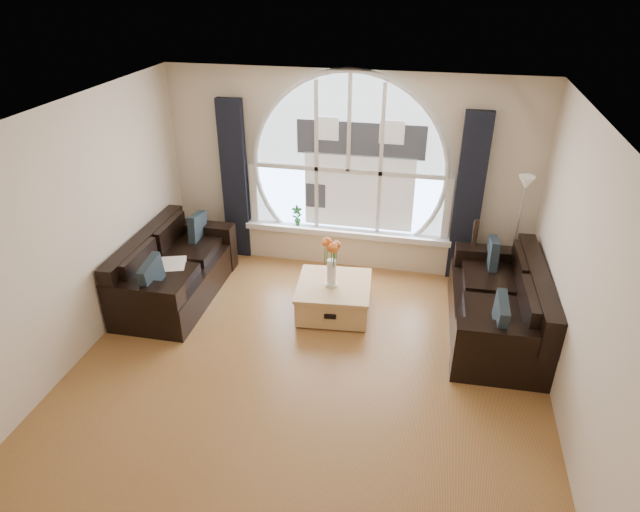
{
  "coord_description": "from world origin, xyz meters",
  "views": [
    {
      "loc": [
        1.1,
        -4.21,
        3.89
      ],
      "look_at": [
        0.0,
        0.9,
        1.05
      ],
      "focal_mm": 30.7,
      "sensor_mm": 36.0,
      "label": 1
    }
  ],
  "objects_px": {
    "coffee_chest": "(334,296)",
    "potted_plant": "(297,215)",
    "sofa_left": "(176,269)",
    "vase_flowers": "(332,257)",
    "guitar": "(471,254)",
    "sofa_right": "(497,304)",
    "floor_lamp": "(516,236)"
  },
  "relations": [
    {
      "from": "coffee_chest",
      "to": "sofa_right",
      "type": "bearing_deg",
      "value": -6.54
    },
    {
      "from": "coffee_chest",
      "to": "vase_flowers",
      "type": "distance_m",
      "value": 0.57
    },
    {
      "from": "sofa_left",
      "to": "guitar",
      "type": "height_order",
      "value": "guitar"
    },
    {
      "from": "floor_lamp",
      "to": "potted_plant",
      "type": "bearing_deg",
      "value": 175.16
    },
    {
      "from": "vase_flowers",
      "to": "sofa_right",
      "type": "bearing_deg",
      "value": -0.33
    },
    {
      "from": "sofa_left",
      "to": "vase_flowers",
      "type": "bearing_deg",
      "value": 0.03
    },
    {
      "from": "coffee_chest",
      "to": "guitar",
      "type": "distance_m",
      "value": 1.9
    },
    {
      "from": "sofa_left",
      "to": "floor_lamp",
      "type": "distance_m",
      "value": 4.37
    },
    {
      "from": "sofa_right",
      "to": "floor_lamp",
      "type": "relative_size",
      "value": 1.22
    },
    {
      "from": "sofa_left",
      "to": "potted_plant",
      "type": "bearing_deg",
      "value": 44.58
    },
    {
      "from": "coffee_chest",
      "to": "vase_flowers",
      "type": "xyz_separation_m",
      "value": [
        -0.03,
        -0.03,
        0.57
      ]
    },
    {
      "from": "potted_plant",
      "to": "coffee_chest",
      "type": "bearing_deg",
      "value": -58.01
    },
    {
      "from": "coffee_chest",
      "to": "sofa_left",
      "type": "bearing_deg",
      "value": 176.4
    },
    {
      "from": "potted_plant",
      "to": "sofa_left",
      "type": "bearing_deg",
      "value": -134.65
    },
    {
      "from": "sofa_right",
      "to": "coffee_chest",
      "type": "bearing_deg",
      "value": 176.89
    },
    {
      "from": "sofa_right",
      "to": "vase_flowers",
      "type": "height_order",
      "value": "vase_flowers"
    },
    {
      "from": "sofa_left",
      "to": "floor_lamp",
      "type": "xyz_separation_m",
      "value": [
        4.22,
        1.05,
        0.4
      ]
    },
    {
      "from": "vase_flowers",
      "to": "floor_lamp",
      "type": "height_order",
      "value": "floor_lamp"
    },
    {
      "from": "sofa_right",
      "to": "floor_lamp",
      "type": "xyz_separation_m",
      "value": [
        0.24,
        1.03,
        0.4
      ]
    },
    {
      "from": "coffee_chest",
      "to": "potted_plant",
      "type": "height_order",
      "value": "potted_plant"
    },
    {
      "from": "sofa_left",
      "to": "vase_flowers",
      "type": "distance_m",
      "value": 2.07
    },
    {
      "from": "floor_lamp",
      "to": "guitar",
      "type": "distance_m",
      "value": 0.59
    },
    {
      "from": "sofa_left",
      "to": "floor_lamp",
      "type": "relative_size",
      "value": 1.19
    },
    {
      "from": "sofa_right",
      "to": "guitar",
      "type": "distance_m",
      "value": 0.99
    },
    {
      "from": "potted_plant",
      "to": "vase_flowers",
      "type": "bearing_deg",
      "value": -59.52
    },
    {
      "from": "sofa_left",
      "to": "sofa_right",
      "type": "relative_size",
      "value": 0.98
    },
    {
      "from": "guitar",
      "to": "sofa_left",
      "type": "bearing_deg",
      "value": -172.44
    },
    {
      "from": "sofa_left",
      "to": "sofa_right",
      "type": "bearing_deg",
      "value": -0.52
    },
    {
      "from": "guitar",
      "to": "potted_plant",
      "type": "distance_m",
      "value": 2.45
    },
    {
      "from": "sofa_left",
      "to": "potted_plant",
      "type": "distance_m",
      "value": 1.85
    },
    {
      "from": "coffee_chest",
      "to": "potted_plant",
      "type": "relative_size",
      "value": 3.06
    },
    {
      "from": "coffee_chest",
      "to": "guitar",
      "type": "height_order",
      "value": "guitar"
    }
  ]
}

